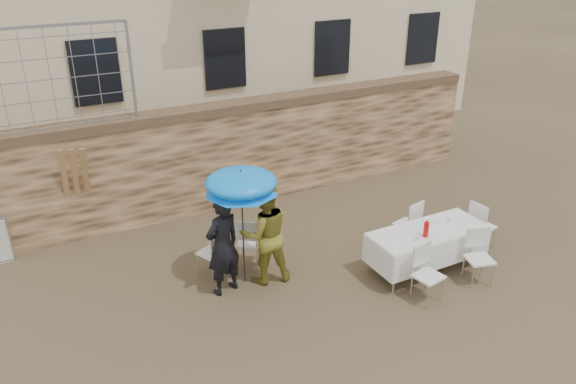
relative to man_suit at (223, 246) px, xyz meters
name	(u,v)px	position (x,y,z in m)	size (l,w,h in m)	color
ground	(333,340)	(0.94, -1.89, -0.87)	(80.00, 80.00, 0.00)	brown
stone_wall	(210,159)	(0.94, 3.11, 0.23)	(13.00, 0.50, 2.20)	#936D49
chain_link_fence	(39,81)	(-2.06, 3.11, 2.23)	(3.20, 0.06, 1.80)	gray
man_suit	(223,246)	(0.00, 0.00, 0.00)	(0.63, 0.42, 1.74)	black
woman_dress	(265,234)	(0.75, 0.00, 0.02)	(0.87, 0.67, 1.78)	gold
umbrella	(241,186)	(0.40, 0.10, 0.93)	(1.20, 1.20, 1.91)	#3F3F44
couple_chair_left	(212,251)	(0.00, 0.55, -0.39)	(0.48, 0.48, 0.96)	white
couple_chair_right	(249,241)	(0.70, 0.55, -0.39)	(0.48, 0.48, 0.96)	white
banquet_table	(428,232)	(3.39, -1.00, -0.14)	(2.10, 0.85, 0.78)	white
soda_bottle	(426,230)	(3.19, -1.15, 0.04)	(0.09, 0.09, 0.26)	red
table_chair_front_left	(429,275)	(2.79, -1.75, -0.39)	(0.48, 0.48, 0.96)	white
table_chair_front_right	(480,258)	(3.89, -1.75, -0.39)	(0.48, 0.48, 0.96)	white
table_chair_back	(407,223)	(3.59, -0.20, -0.39)	(0.48, 0.48, 0.96)	white
table_chair_side	(482,225)	(4.79, -0.90, -0.39)	(0.48, 0.48, 0.96)	white
wood_planks	(84,192)	(-1.65, 2.86, 0.13)	(0.70, 0.20, 2.00)	#A37749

